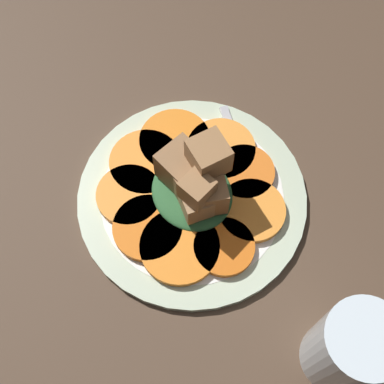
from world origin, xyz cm
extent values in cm
cube|color=#4C3828|center=(0.00, 0.00, 1.00)|extent=(120.00, 120.00, 2.00)
cylinder|color=beige|center=(0.00, 0.00, 2.50)|extent=(28.38, 28.38, 1.00)
cylinder|color=white|center=(0.00, 0.00, 2.55)|extent=(22.71, 22.71, 1.00)
cylinder|color=orange|center=(3.20, -6.56, 3.56)|extent=(8.81, 8.81, 0.92)
cylinder|color=orange|center=(7.52, -2.35, 3.56)|extent=(9.15, 9.15, 0.92)
cylinder|color=orange|center=(6.90, 2.44, 3.56)|extent=(9.16, 9.16, 0.92)
cylinder|color=orange|center=(4.11, 6.51, 3.56)|extent=(8.10, 8.10, 0.92)
cylinder|color=orange|center=(-0.79, 6.88, 3.56)|extent=(8.37, 8.37, 0.92)
cylinder|color=orange|center=(-4.87, 4.97, 3.56)|extent=(9.44, 9.44, 0.92)
cylinder|color=orange|center=(-7.79, 0.66, 3.56)|extent=(7.21, 7.21, 0.92)
cylinder|color=orange|center=(-5.84, -4.78, 3.56)|extent=(8.21, 8.21, 0.92)
cylinder|color=orange|center=(-1.15, -7.11, 3.56)|extent=(7.55, 7.55, 0.92)
ellipsoid|color=#2D6033|center=(0.00, 0.00, 4.02)|extent=(10.59, 9.53, 1.83)
cube|color=#9E754C|center=(-2.41, 1.00, 6.60)|extent=(3.99, 3.99, 3.32)
cube|color=brown|center=(0.40, 0.24, 7.12)|extent=(4.74, 4.74, 4.37)
cube|color=brown|center=(2.18, -0.10, 7.29)|extent=(5.41, 5.41, 4.71)
cube|color=olive|center=(-2.19, -0.64, 7.08)|extent=(5.63, 5.63, 4.29)
cube|color=olive|center=(-2.22, 0.81, 9.77)|extent=(3.89, 3.89, 3.22)
cube|color=olive|center=(0.27, -2.20, 10.98)|extent=(4.37, 4.37, 4.03)
cube|color=#B2B2B7|center=(2.59, -8.61, 3.30)|extent=(12.03, 5.07, 0.40)
cube|color=#B2B2B7|center=(-3.95, -6.35, 3.30)|extent=(2.17, 2.67, 0.40)
cube|color=#B2B2B7|center=(-7.29, -6.26, 3.30)|extent=(4.70, 1.88, 0.40)
cube|color=#B2B2B7|center=(-7.07, -5.63, 3.30)|extent=(4.70, 1.88, 0.40)
cube|color=#B2B2B7|center=(-6.85, -5.00, 3.30)|extent=(4.70, 1.88, 0.40)
cube|color=#B2B2B7|center=(-6.63, -4.37, 3.30)|extent=(4.70, 1.88, 0.40)
cylinder|color=silver|center=(-24.63, -2.52, 8.12)|extent=(7.83, 7.83, 12.24)
camera|label=1|loc=(-22.98, 15.28, 62.91)|focal=50.00mm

